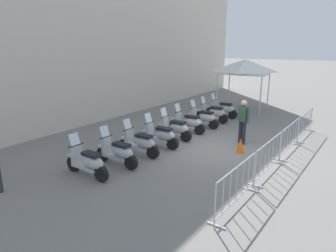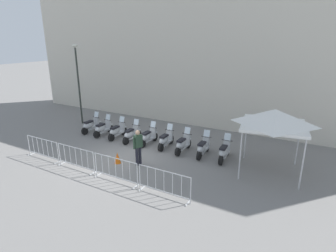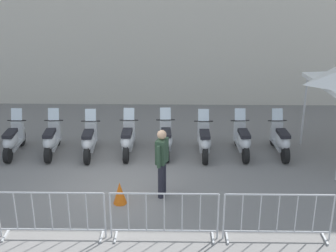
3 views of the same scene
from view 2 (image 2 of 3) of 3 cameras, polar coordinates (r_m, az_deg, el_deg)
ground_plane at (r=13.97m, az=-8.77°, el=-6.47°), size 120.00×120.00×0.00m
building_facade at (r=19.51m, az=5.33°, el=16.71°), size 28.04×6.60×10.78m
motorcycle_0 at (r=18.05m, az=-16.06°, el=0.12°), size 0.63×1.72×1.24m
motorcycle_1 at (r=17.22m, az=-13.71°, el=-0.51°), size 0.62×1.72×1.24m
motorcycle_2 at (r=16.52m, az=-10.81°, el=-1.08°), size 0.58×1.72×1.24m
motorcycle_3 at (r=15.82m, az=-7.82°, el=-1.76°), size 0.59×1.72×1.24m
motorcycle_4 at (r=15.29m, az=-4.27°, el=-2.33°), size 0.63×1.72×1.24m
motorcycle_5 at (r=14.77m, az=-0.56°, el=-3.01°), size 0.57×1.73×1.24m
motorcycle_6 at (r=14.20m, az=3.12°, el=-3.89°), size 0.62×1.72×1.24m
motorcycle_7 at (r=13.84m, az=7.40°, el=-4.60°), size 0.57×1.73×1.24m
motorcycle_8 at (r=13.52m, az=11.81°, el=-5.38°), size 0.56×1.73×1.24m
barrier_segment_0 at (r=14.80m, az=-25.06°, el=-4.38°), size 2.22×0.75×1.07m
barrier_segment_1 at (r=13.06m, az=-18.97°, el=-6.48°), size 2.22×0.75×1.07m
barrier_segment_2 at (r=11.53m, az=-11.07°, el=-9.07°), size 2.22×0.75×1.07m
barrier_segment_3 at (r=10.31m, az=-0.89°, el=-12.10°), size 2.22×0.75×1.07m
street_lamp at (r=19.68m, az=-18.58°, el=9.87°), size 0.36×0.36×5.47m
officer_near_row_end at (r=12.66m, az=-6.37°, el=-4.13°), size 0.36×0.50×1.73m
canopy_tent at (r=12.26m, az=21.67°, el=1.56°), size 2.61×2.61×2.91m
traffic_cone at (r=13.25m, az=-10.70°, el=-6.65°), size 0.32×0.32×0.55m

